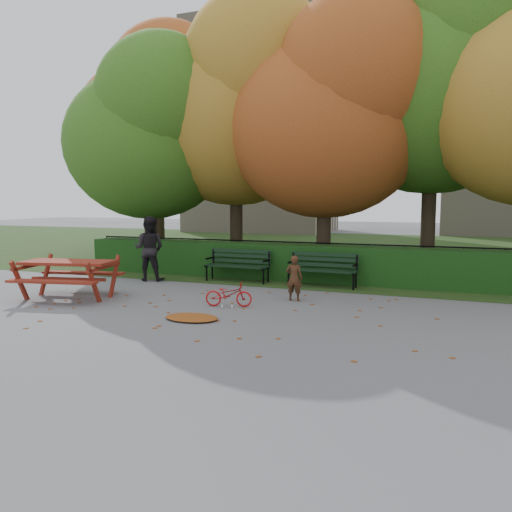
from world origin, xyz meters
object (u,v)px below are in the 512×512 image
(tree_a, at_px, (153,132))
(child, at_px, (294,278))
(tree_c, at_px, (335,112))
(bench_left, at_px, (238,263))
(tree_d, at_px, (447,72))
(bench_right, at_px, (323,267))
(tree_b, at_px, (243,105))
(tree_f, at_px, (161,116))
(picnic_table, at_px, (68,269))
(bicycle, at_px, (229,294))
(adult, at_px, (149,249))

(tree_a, bearing_deg, child, -32.66)
(tree_c, distance_m, bench_left, 5.31)
(tree_c, relative_size, child, 7.81)
(tree_d, relative_size, child, 9.35)
(bench_left, distance_m, bench_right, 2.40)
(tree_b, height_order, tree_f, tree_f)
(tree_d, height_order, bench_right, tree_d)
(tree_a, relative_size, picnic_table, 3.22)
(bench_left, bearing_deg, picnic_table, -125.76)
(tree_b, height_order, bench_left, tree_b)
(tree_b, height_order, bench_right, tree_b)
(tree_b, height_order, tree_c, tree_b)
(tree_d, relative_size, bench_right, 5.32)
(tree_b, relative_size, bench_left, 4.88)
(tree_c, relative_size, bicycle, 8.04)
(child, relative_size, bicycle, 1.03)
(tree_b, bearing_deg, child, -56.39)
(tree_d, relative_size, picnic_table, 4.12)
(tree_f, bearing_deg, bench_left, -43.51)
(child, bearing_deg, bench_right, -98.04)
(tree_d, bearing_deg, tree_a, -169.67)
(child, bearing_deg, tree_f, -47.04)
(picnic_table, relative_size, adult, 1.29)
(tree_f, relative_size, child, 8.97)
(tree_c, xyz_separation_m, bench_right, (0.27, -2.26, -4.30))
(bench_left, relative_size, child, 1.76)
(tree_c, height_order, tree_d, tree_d)
(picnic_table, height_order, bicycle, picnic_table)
(bench_right, xyz_separation_m, bicycle, (-1.26, -3.16, -0.26))
(bicycle, bearing_deg, bench_right, -36.60)
(bicycle, bearing_deg, picnic_table, 83.08)
(tree_c, bearing_deg, bench_right, -83.30)
(bench_right, bearing_deg, tree_d, 51.77)
(tree_d, relative_size, bench_left, 5.32)
(tree_f, xyz_separation_m, adult, (3.46, -6.34, -4.79))
(tree_a, distance_m, tree_d, 9.33)
(tree_d, height_order, bench_left, tree_d)
(child, distance_m, bicycle, 1.58)
(tree_d, bearing_deg, bench_right, -128.23)
(tree_a, relative_size, bench_right, 4.16)
(adult, bearing_deg, tree_f, -73.67)
(tree_b, relative_size, tree_c, 1.10)
(adult, bearing_deg, bench_right, 177.21)
(tree_d, xyz_separation_m, bicycle, (-4.04, -6.68, -5.72))
(bench_right, height_order, adult, adult)
(bench_left, bearing_deg, bench_right, 0.00)
(tree_b, distance_m, child, 7.84)
(tree_f, bearing_deg, tree_a, -62.02)
(tree_d, distance_m, child, 8.35)
(tree_d, xyz_separation_m, bench_left, (-5.18, -3.53, -5.46))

